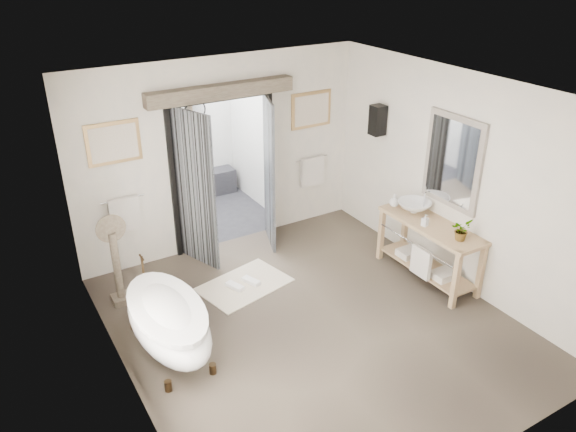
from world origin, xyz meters
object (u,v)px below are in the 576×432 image
Objects in this scene: vanity at (428,246)px; rug at (244,285)px; basin at (414,207)px; clawfoot_tub at (168,320)px.

vanity is 1.33× the size of rug.
rug is 2.51× the size of basin.
vanity is 0.59m from basin.
vanity reaches higher than rug.
vanity is at bearing -26.41° from rug.
clawfoot_tub is 1.46× the size of rug.
basin is at bearing -17.22° from rug.
rug is at bearing 29.74° from clawfoot_tub.
clawfoot_tub is 3.75m from basin.
vanity is at bearing -92.35° from basin.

